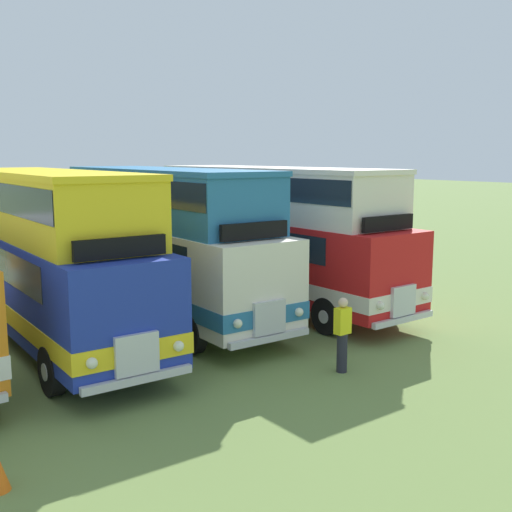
# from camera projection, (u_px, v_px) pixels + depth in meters

# --- Properties ---
(bus_fourth_in_row) EXTENTS (2.92, 10.40, 4.49)m
(bus_fourth_in_row) POSITION_uv_depth(u_px,v_px,m) (49.00, 250.00, 15.93)
(bus_fourth_in_row) COLOR #1E339E
(bus_fourth_in_row) RESTS_ON ground
(bus_fifth_in_row) EXTENTS (2.89, 10.20, 4.49)m
(bus_fifth_in_row) POSITION_uv_depth(u_px,v_px,m) (167.00, 237.00, 18.53)
(bus_fifth_in_row) COLOR silver
(bus_fifth_in_row) RESTS_ON ground
(bus_sixth_in_row) EXTENTS (2.64, 10.75, 4.49)m
(bus_sixth_in_row) POSITION_uv_depth(u_px,v_px,m) (273.00, 229.00, 20.37)
(bus_sixth_in_row) COLOR red
(bus_sixth_in_row) RESTS_ON ground
(marshal_person) EXTENTS (0.36, 0.24, 1.73)m
(marshal_person) POSITION_uv_depth(u_px,v_px,m) (342.00, 334.00, 14.01)
(marshal_person) COLOR #23232D
(marshal_person) RESTS_ON ground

